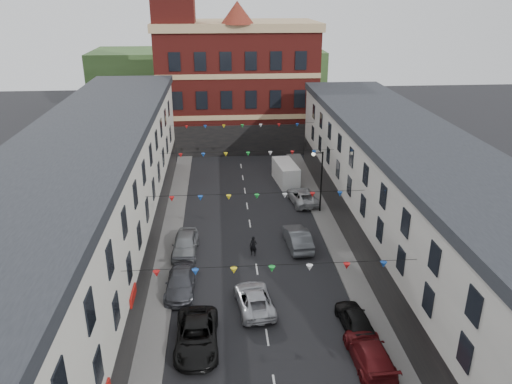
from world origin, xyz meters
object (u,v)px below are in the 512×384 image
object	(u,v)px
car_right_e	(297,238)
moving_car	(254,299)
car_left_e	(185,244)
car_right_f	(302,196)
street_lamp	(319,174)
car_left_d	(181,282)
car_left_c	(197,336)
car_right_c	(370,353)
pedestrian	(253,246)
white_van	(286,173)
car_right_d	(355,319)

from	to	relation	value
car_right_e	moving_car	size ratio (longest dim) A/B	1.02
car_left_e	car_right_f	world-z (taller)	car_left_e
street_lamp	car_left_d	xyz separation A→B (m)	(-12.05, -12.52, -3.19)
car_left_c	car_right_c	xyz separation A→B (m)	(9.71, -2.21, -0.03)
car_left_d	car_right_f	distance (m)	18.51
street_lamp	car_right_c	xyz separation A→B (m)	(-1.05, -20.72, -3.18)
pedestrian	white_van	bearing A→B (deg)	95.14
car_right_d	white_van	distance (m)	25.58
street_lamp	car_left_c	distance (m)	21.64
car_right_e	white_van	distance (m)	14.73
car_right_f	car_right_e	bearing A→B (deg)	71.06
moving_car	street_lamp	bearing A→B (deg)	-122.33
street_lamp	moving_car	world-z (taller)	street_lamp
car_right_f	pedestrian	size ratio (longest dim) A/B	3.01
car_right_e	white_van	bearing A→B (deg)	-98.06
car_left_c	car_left_d	bearing A→B (deg)	102.02
car_right_f	street_lamp	bearing A→B (deg)	106.93
car_left_d	car_right_e	size ratio (longest dim) A/B	1.01
white_van	moving_car	bearing A→B (deg)	-109.15
car_left_d	pedestrian	world-z (taller)	pedestrian
car_right_e	pedestrian	distance (m)	3.90
car_left_d	moving_car	world-z (taller)	car_left_d
car_right_f	moving_car	xyz separation A→B (m)	(-6.06, -17.27, -0.02)
car_left_c	pedestrian	size ratio (longest dim) A/B	3.30
car_left_d	car_right_f	world-z (taller)	car_left_d
car_left_c	pedestrian	world-z (taller)	pedestrian
car_left_c	car_right_e	distance (m)	14.22
car_right_f	white_van	xyz separation A→B (m)	(-0.92, 5.70, 0.44)
car_right_e	car_right_f	world-z (taller)	car_right_e
street_lamp	car_right_d	bearing A→B (deg)	-93.44
car_right_d	street_lamp	bearing A→B (deg)	-97.42
car_left_e	white_van	distance (m)	18.16
car_right_e	white_van	size ratio (longest dim) A/B	0.95
car_left_e	car_right_f	bearing A→B (deg)	43.24
street_lamp	car_right_c	world-z (taller)	street_lamp
car_left_c	car_right_c	world-z (taller)	car_left_c
car_left_c	car_right_c	distance (m)	9.96
car_left_e	car_right_e	xyz separation A→B (m)	(9.09, 0.42, -0.02)
car_right_e	car_right_c	bearing A→B (deg)	93.43
car_left_c	pedestrian	bearing A→B (deg)	68.84
car_left_e	car_right_d	xyz separation A→B (m)	(10.99, -10.44, -0.13)
street_lamp	white_van	bearing A→B (deg)	103.73
car_left_c	car_left_e	distance (m)	11.53
car_left_c	car_left_d	distance (m)	6.13
car_right_c	pedestrian	distance (m)	14.05
car_right_d	car_left_e	bearing A→B (deg)	-47.52
white_van	street_lamp	bearing A→B (deg)	-82.81
street_lamp	car_right_e	world-z (taller)	street_lamp
car_left_e	pedestrian	world-z (taller)	pedestrian
car_right_d	pedestrian	distance (m)	11.17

